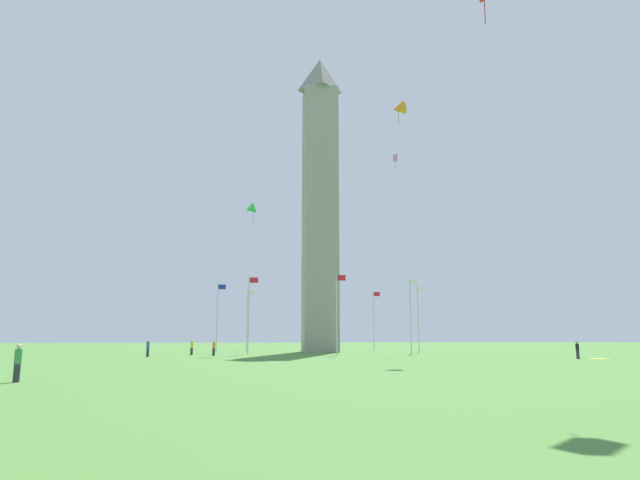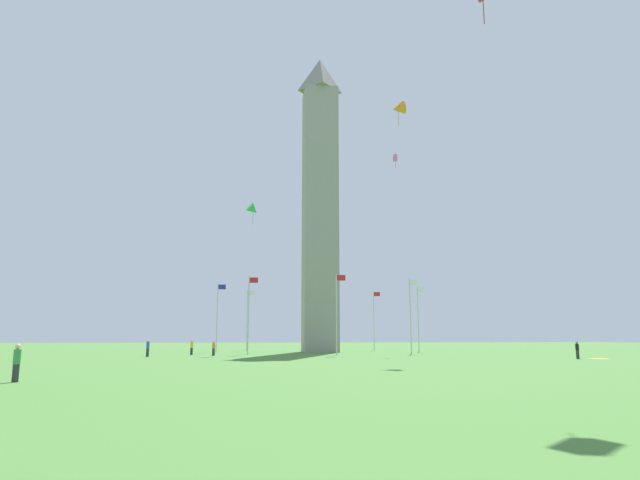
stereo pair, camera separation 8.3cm
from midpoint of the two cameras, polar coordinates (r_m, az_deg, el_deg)
ground_plane at (r=77.45m, az=-0.03°, el=-11.30°), size 260.00×260.00×0.00m
obelisk_monument at (r=79.78m, az=-0.03°, el=4.17°), size 4.68×4.68×42.57m
flagpole_n at (r=80.54m, az=9.93°, el=-7.57°), size 1.12×0.14×9.12m
flagpole_ne at (r=88.93m, az=5.48°, el=-7.87°), size 1.12×0.14×9.12m
flagpole_e at (r=91.25m, az=-1.18°, el=-7.96°), size 1.12×0.14×9.12m
flagpole_se at (r=86.58m, az=-7.39°, el=-7.78°), size 1.12×0.14×9.12m
flagpole_s at (r=76.85m, az=-10.39°, el=-7.46°), size 1.12×0.14×9.12m
flagpole_sw at (r=66.97m, az=-7.25°, el=-7.22°), size 1.12×0.14×9.12m
flagpole_w at (r=63.77m, az=1.71°, el=-7.16°), size 1.12×0.14×9.12m
flagpole_nw at (r=69.97m, az=9.17°, el=-7.28°), size 1.12×0.14×9.12m
person_black_shirt at (r=58.85m, az=24.62°, el=-10.13°), size 0.32×0.32×1.61m
person_blue_shirt at (r=61.77m, az=-17.10°, el=-10.45°), size 0.32×0.32×1.76m
person_orange_shirt at (r=63.75m, az=-10.77°, el=-10.74°), size 0.32×0.32×1.60m
person_green_shirt at (r=29.65m, az=-28.40°, el=-10.92°), size 0.32×0.32×1.71m
person_yellow_shirt at (r=66.95m, az=-12.92°, el=-10.57°), size 0.32×0.32×1.71m
kite_green_delta at (r=71.56m, az=-6.83°, el=3.08°), size 2.17×1.92×2.82m
kite_orange_delta at (r=57.72m, az=7.91°, el=13.06°), size 1.57×1.38×2.59m
kite_pink_box at (r=76.81m, az=7.62°, el=8.27°), size 0.86×1.07×1.96m
picnic_blanket_near_first_person at (r=59.98m, az=26.46°, el=-10.73°), size 1.57×1.93×0.01m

